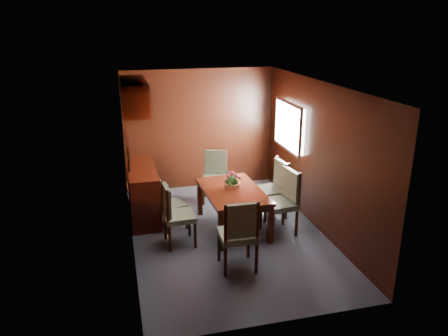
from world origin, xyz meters
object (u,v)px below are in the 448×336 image
object	(u,v)px
dining_table	(233,195)
sideboard	(143,193)
chair_left_near	(174,212)
chair_head	(239,231)
flower_centerpiece	(232,180)
chair_right_near	(284,198)

from	to	relation	value
dining_table	sideboard	bearing A→B (deg)	147.38
chair_left_near	chair_head	world-z (taller)	chair_head
sideboard	flower_centerpiece	size ratio (longest dim) A/B	4.97
sideboard	chair_right_near	size ratio (longest dim) A/B	1.31
sideboard	chair_head	xyz separation A→B (m)	(1.13, -2.06, 0.13)
dining_table	chair_right_near	size ratio (longest dim) A/B	1.39
chair_right_near	chair_head	xyz separation A→B (m)	(-1.01, -0.93, -0.01)
sideboard	chair_left_near	xyz separation A→B (m)	(0.39, -1.12, 0.10)
dining_table	chair_left_near	bearing A→B (deg)	-164.58
sideboard	chair_right_near	xyz separation A→B (m)	(2.14, -1.13, 0.15)
dining_table	chair_left_near	size ratio (longest dim) A/B	1.51
chair_left_near	chair_head	xyz separation A→B (m)	(0.75, -0.93, 0.04)
chair_right_near	flower_centerpiece	size ratio (longest dim) A/B	3.80
chair_head	flower_centerpiece	size ratio (longest dim) A/B	3.73
dining_table	flower_centerpiece	world-z (taller)	flower_centerpiece
chair_left_near	flower_centerpiece	bearing A→B (deg)	109.61
dining_table	chair_head	distance (m)	1.28
sideboard	flower_centerpiece	distance (m)	1.61
chair_head	flower_centerpiece	xyz separation A→B (m)	(0.27, 1.35, 0.23)
chair_left_near	chair_head	distance (m)	1.19
dining_table	chair_head	xyz separation A→B (m)	(-0.25, -1.26, 0.00)
dining_table	flower_centerpiece	distance (m)	0.25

